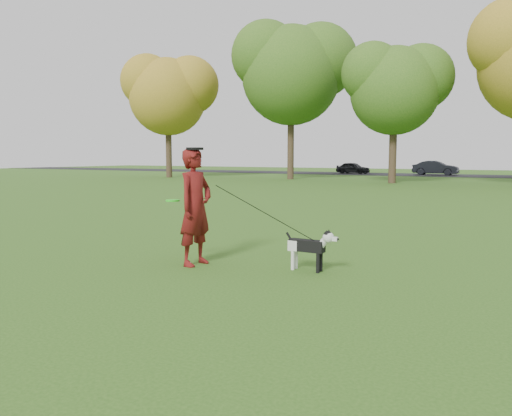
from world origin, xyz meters
The scene contains 8 objects.
ground centered at (0.00, 0.00, 0.00)m, with size 120.00×120.00×0.00m, color #285116.
road centered at (0.00, 40.00, 0.01)m, with size 120.00×7.00×0.02m, color black.
man centered at (-0.65, -0.41, 0.96)m, with size 0.70×0.46×1.93m, color #5D0D11.
dog centered at (1.19, 0.09, 0.41)m, with size 0.89×0.18×0.68m.
car_left centered at (-11.47, 40.00, 0.57)m, with size 1.31×3.26×1.11m, color black.
car_mid centered at (-3.79, 40.00, 0.66)m, with size 1.36×3.91×1.29m, color black.
man_held_items centered at (0.55, -0.19, 0.90)m, with size 2.46×0.73×1.48m.
tree_row centered at (-1.43, 26.07, 7.41)m, with size 51.74×8.86×12.01m.
Camera 1 is at (4.22, -7.00, 1.81)m, focal length 35.00 mm.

